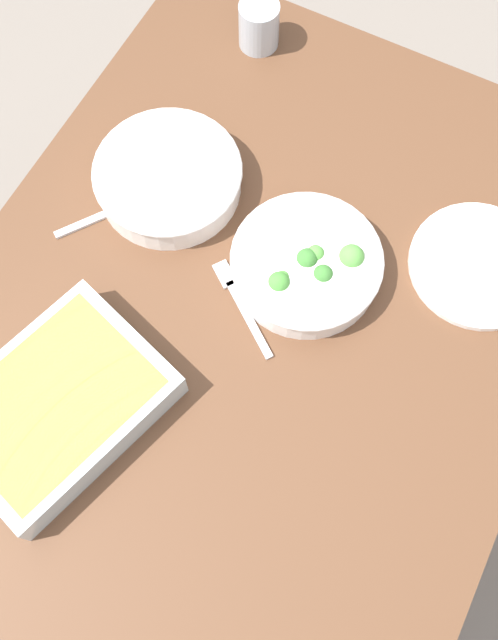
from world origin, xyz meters
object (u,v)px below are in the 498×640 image
object	(u,v)px
broccoli_bowl	(307,264)
stew_bowl	(168,177)
baking_dish	(57,404)
spoon_by_stew	(120,208)
drink_cup	(259,27)
fork_on_table	(240,302)
side_plate	(478,265)

from	to	relation	value
broccoli_bowl	stew_bowl	bearing A→B (deg)	-97.77
broccoli_bowl	baking_dish	distance (m)	0.43
stew_bowl	spoon_by_stew	distance (m)	0.09
baking_dish	drink_cup	distance (m)	0.74
drink_cup	fork_on_table	world-z (taller)	drink_cup
drink_cup	side_plate	xyz separation A→B (m)	(0.24, 0.51, -0.03)
spoon_by_stew	baking_dish	bearing A→B (deg)	17.00
drink_cup	side_plate	size ratio (longest dim) A/B	0.39
side_plate	fork_on_table	world-z (taller)	side_plate
stew_bowl	side_plate	bearing A→B (deg)	101.02
side_plate	spoon_by_stew	size ratio (longest dim) A/B	1.44
side_plate	spoon_by_stew	world-z (taller)	side_plate
side_plate	drink_cup	bearing A→B (deg)	-115.11
drink_cup	side_plate	bearing A→B (deg)	64.89
drink_cup	spoon_by_stew	xyz separation A→B (m)	(0.41, -0.04, -0.03)
baking_dish	side_plate	world-z (taller)	baking_dish
fork_on_table	baking_dish	bearing A→B (deg)	-28.98
broccoli_bowl	baking_dish	size ratio (longest dim) A/B	0.67
broccoli_bowl	drink_cup	xyz separation A→B (m)	(-0.37, -0.28, 0.01)
stew_bowl	drink_cup	xyz separation A→B (m)	(-0.34, -0.01, 0.01)
drink_cup	fork_on_table	size ratio (longest dim) A/B	0.55
baking_dish	spoon_by_stew	xyz separation A→B (m)	(-0.33, -0.10, -0.03)
spoon_by_stew	fork_on_table	bearing A→B (deg)	77.23
stew_bowl	fork_on_table	bearing A→B (deg)	56.69
fork_on_table	stew_bowl	bearing A→B (deg)	-123.31
spoon_by_stew	drink_cup	bearing A→B (deg)	173.96
stew_bowl	fork_on_table	distance (m)	0.24
broccoli_bowl	fork_on_table	bearing A→B (deg)	-36.27
baking_dish	fork_on_table	xyz separation A→B (m)	(-0.27, 0.15, -0.03)
baking_dish	spoon_by_stew	bearing A→B (deg)	-163.00
baking_dish	broccoli_bowl	bearing A→B (deg)	149.04
stew_bowl	spoon_by_stew	size ratio (longest dim) A/B	1.58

